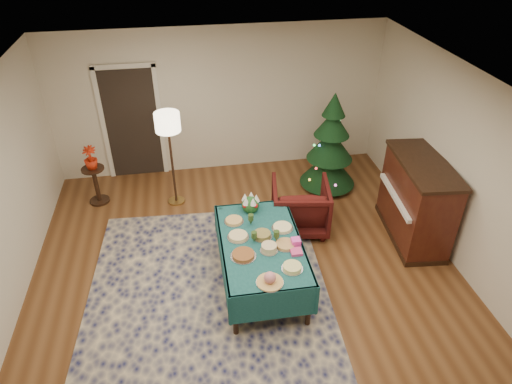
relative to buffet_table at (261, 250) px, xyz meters
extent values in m
plane|color=#593319|center=(-0.17, -0.21, -0.57)|extent=(7.00, 7.00, 0.00)
plane|color=white|center=(-0.17, -0.21, 2.13)|extent=(7.00, 7.00, 0.00)
plane|color=beige|center=(-0.17, 3.29, 0.78)|extent=(6.00, 0.00, 6.00)
plane|color=beige|center=(2.83, -0.21, 0.78)|extent=(0.00, 7.00, 7.00)
cube|color=black|center=(-1.77, 3.27, 0.45)|extent=(0.92, 0.02, 2.04)
cube|color=silver|center=(-2.27, 3.26, 0.48)|extent=(0.08, 0.04, 2.14)
cube|color=silver|center=(-1.27, 3.26, 0.48)|extent=(0.08, 0.04, 2.14)
cube|color=silver|center=(-1.77, 3.26, 1.53)|extent=(1.08, 0.04, 0.08)
cube|color=#121643|center=(-0.75, -0.36, -0.56)|extent=(3.46, 4.39, 0.02)
cylinder|color=black|center=(-0.46, -0.83, -0.22)|extent=(0.07, 0.07, 0.72)
cylinder|color=black|center=(-0.44, 0.84, -0.22)|extent=(0.07, 0.07, 0.72)
cylinder|color=black|center=(0.44, -0.84, -0.22)|extent=(0.07, 0.07, 0.72)
cylinder|color=black|center=(0.46, 0.83, -0.22)|extent=(0.07, 0.07, 0.72)
cube|color=#134443|center=(0.00, 0.00, 0.12)|extent=(1.07, 1.83, 0.04)
cube|color=#134443|center=(0.01, 0.90, -0.08)|extent=(1.08, 0.04, 0.45)
cube|color=#134443|center=(-0.01, -0.90, -0.08)|extent=(1.08, 0.04, 0.45)
cube|color=#134443|center=(0.52, -0.01, -0.08)|extent=(0.05, 1.85, 0.45)
cube|color=#134443|center=(-0.52, 0.01, -0.08)|extent=(0.05, 1.85, 0.45)
cylinder|color=silver|center=(-0.03, -0.75, 0.15)|extent=(0.33, 0.33, 0.01)
sphere|color=#CC727A|center=(-0.03, -0.75, 0.23)|extent=(0.14, 0.14, 0.14)
cylinder|color=silver|center=(0.28, -0.57, 0.15)|extent=(0.27, 0.27, 0.01)
cylinder|color=#D8D172|center=(0.28, -0.57, 0.18)|extent=(0.23, 0.23, 0.05)
cylinder|color=silver|center=(-0.27, -0.24, 0.15)|extent=(0.33, 0.33, 0.01)
cylinder|color=brown|center=(-0.27, -0.24, 0.17)|extent=(0.28, 0.28, 0.04)
cylinder|color=silver|center=(0.07, -0.19, 0.15)|extent=(0.23, 0.23, 0.01)
cylinder|color=tan|center=(0.07, -0.19, 0.20)|extent=(0.20, 0.20, 0.09)
cylinder|color=silver|center=(0.30, -0.13, 0.15)|extent=(0.29, 0.29, 0.01)
cylinder|color=#B2844C|center=(0.30, -0.13, 0.17)|extent=(0.25, 0.25, 0.03)
cylinder|color=silver|center=(-0.28, 0.14, 0.15)|extent=(0.29, 0.29, 0.01)
cylinder|color=#D8BF7F|center=(-0.28, 0.14, 0.17)|extent=(0.25, 0.25, 0.04)
cylinder|color=silver|center=(0.03, 0.10, 0.15)|extent=(0.27, 0.27, 0.01)
cylinder|color=maroon|center=(0.03, 0.10, 0.18)|extent=(0.23, 0.23, 0.06)
cylinder|color=silver|center=(0.33, 0.23, 0.15)|extent=(0.29, 0.29, 0.01)
cylinder|color=#F2EACC|center=(0.33, 0.23, 0.17)|extent=(0.25, 0.25, 0.03)
cylinder|color=silver|center=(-0.29, 0.49, 0.15)|extent=(0.27, 0.27, 0.01)
cylinder|color=tan|center=(-0.29, 0.49, 0.17)|extent=(0.23, 0.23, 0.03)
cone|color=#2D471E|center=(-0.07, 0.39, 0.19)|extent=(0.07, 0.07, 0.09)
cylinder|color=#2D471E|center=(-0.07, 0.39, 0.27)|extent=(0.08, 0.08, 0.09)
cone|color=#2D471E|center=(0.20, -0.02, 0.19)|extent=(0.07, 0.07, 0.09)
cylinder|color=#2D471E|center=(0.20, -0.02, 0.27)|extent=(0.08, 0.08, 0.09)
cone|color=#2D471E|center=(-0.09, 0.01, 0.19)|extent=(0.07, 0.07, 0.09)
cylinder|color=#2D471E|center=(-0.09, 0.01, 0.27)|extent=(0.08, 0.08, 0.09)
cube|color=#DC3D7E|center=(0.40, -0.29, 0.16)|extent=(0.15, 0.15, 0.04)
cube|color=#F744BE|center=(0.43, -0.14, 0.19)|extent=(0.12, 0.12, 0.10)
sphere|color=#1E4C1E|center=(-0.02, 0.72, 0.24)|extent=(0.25, 0.25, 0.25)
cone|color=white|center=(0.06, 0.72, 0.35)|extent=(0.10, 0.10, 0.11)
cone|color=white|center=(0.00, 0.80, 0.35)|extent=(0.10, 0.10, 0.11)
cone|color=white|center=(-0.09, 0.77, 0.35)|extent=(0.10, 0.10, 0.11)
cone|color=white|center=(-0.09, 0.67, 0.35)|extent=(0.10, 0.10, 0.11)
cone|color=white|center=(0.00, 0.64, 0.35)|extent=(0.10, 0.10, 0.11)
sphere|color=#B20C0F|center=(0.06, 0.78, 0.28)|extent=(0.07, 0.07, 0.07)
sphere|color=#B20C0F|center=(-0.08, 0.80, 0.28)|extent=(0.07, 0.07, 0.07)
sphere|color=#B20C0F|center=(-0.11, 0.66, 0.28)|extent=(0.07, 0.07, 0.07)
sphere|color=#B20C0F|center=(0.03, 0.63, 0.28)|extent=(0.07, 0.07, 0.07)
imported|color=#3D0E0D|center=(0.83, 1.12, -0.13)|extent=(0.99, 0.95, 0.89)
cylinder|color=#A57F3F|center=(-1.10, 2.19, -0.56)|extent=(0.28, 0.28, 0.03)
cylinder|color=black|center=(-1.10, 2.19, 0.18)|extent=(0.04, 0.04, 1.52)
cylinder|color=#FFEABF|center=(-1.10, 2.19, 0.94)|extent=(0.40, 0.40, 0.30)
cylinder|color=black|center=(-2.43, 2.42, -0.56)|extent=(0.34, 0.34, 0.04)
cylinder|color=black|center=(-2.43, 2.42, -0.25)|extent=(0.08, 0.08, 0.62)
cylinder|color=black|center=(-2.43, 2.42, 0.08)|extent=(0.38, 0.38, 0.03)
imported|color=red|center=(-2.43, 2.42, 0.21)|extent=(0.22, 0.40, 0.22)
cylinder|color=black|center=(1.64, 2.23, -0.50)|extent=(0.11, 0.11, 0.14)
cone|color=black|center=(1.64, 2.23, -0.17)|extent=(1.24, 1.24, 0.63)
cone|color=black|center=(1.64, 2.23, 0.28)|extent=(1.01, 1.01, 0.54)
cone|color=black|center=(1.64, 2.23, 0.69)|extent=(0.77, 0.77, 0.45)
cone|color=black|center=(1.64, 2.23, 1.03)|extent=(0.50, 0.50, 0.41)
cube|color=black|center=(2.50, 0.63, -0.53)|extent=(0.80, 1.55, 0.08)
cube|color=#37120D|center=(2.50, 0.63, 0.08)|extent=(0.78, 1.53, 1.22)
cube|color=black|center=(2.50, 0.63, 0.71)|extent=(0.82, 1.57, 0.05)
cube|color=white|center=(2.19, 0.67, 0.16)|extent=(0.25, 1.27, 0.06)
camera|label=1|loc=(-0.85, -4.53, 3.96)|focal=32.00mm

